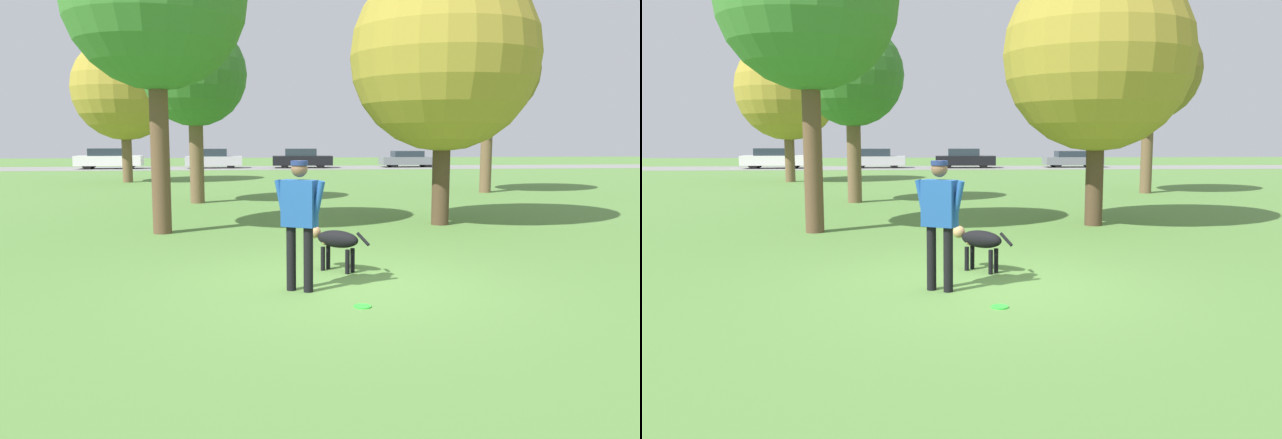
{
  "view_description": "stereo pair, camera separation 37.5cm",
  "coord_description": "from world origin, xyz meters",
  "views": [
    {
      "loc": [
        -1.21,
        -8.53,
        2.06
      ],
      "look_at": [
        -0.3,
        0.34,
        0.9
      ],
      "focal_mm": 35.0,
      "sensor_mm": 36.0,
      "label": 1
    },
    {
      "loc": [
        -0.83,
        -8.56,
        2.06
      ],
      "look_at": [
        -0.3,
        0.34,
        0.9
      ],
      "focal_mm": 35.0,
      "sensor_mm": 36.0,
      "label": 2
    }
  ],
  "objects": [
    {
      "name": "person",
      "position": [
        -0.64,
        -0.26,
        1.07
      ],
      "size": [
        0.69,
        0.43,
        1.77
      ],
      "rotation": [
        0.0,
        0.0,
        -0.5
      ],
      "color": "black",
      "rests_on": "ground_plane"
    },
    {
      "name": "tree_mid_center",
      "position": [
        -3.11,
        11.78,
        4.04
      ],
      "size": [
        3.29,
        3.29,
        5.73
      ],
      "color": "brown",
      "rests_on": "ground_plane"
    },
    {
      "name": "tree_far_right",
      "position": [
        7.56,
        14.69,
        4.58
      ],
      "size": [
        3.78,
        3.78,
        6.5
      ],
      "color": "brown",
      "rests_on": "ground_plane"
    },
    {
      "name": "far_road_strip",
      "position": [
        0.0,
        35.89,
        0.01
      ],
      "size": [
        120.0,
        6.0,
        0.01
      ],
      "color": "gray",
      "rests_on": "ground_plane"
    },
    {
      "name": "parked_car_silver",
      "position": [
        -4.2,
        35.88,
        0.66
      ],
      "size": [
        3.94,
        1.81,
        1.36
      ],
      "rotation": [
        0.0,
        0.0,
        0.02
      ],
      "color": "#B7B7BC",
      "rests_on": "ground_plane"
    },
    {
      "name": "tree_far_left",
      "position": [
        -7.3,
        21.87,
        4.37
      ],
      "size": [
        4.81,
        4.81,
        6.8
      ],
      "color": "brown",
      "rests_on": "ground_plane"
    },
    {
      "name": "tree_near_right",
      "position": [
        3.18,
        6.02,
        3.95
      ],
      "size": [
        4.42,
        4.42,
        6.18
      ],
      "color": "#4C3826",
      "rests_on": "ground_plane"
    },
    {
      "name": "parked_car_grey",
      "position": [
        9.81,
        36.13,
        0.59
      ],
      "size": [
        4.19,
        1.83,
        1.18
      ],
      "rotation": [
        0.0,
        0.0,
        0.02
      ],
      "color": "slate",
      "rests_on": "ground_plane"
    },
    {
      "name": "parked_car_white",
      "position": [
        -11.28,
        35.52,
        0.7
      ],
      "size": [
        4.48,
        1.94,
        1.41
      ],
      "rotation": [
        0.0,
        0.0,
        0.05
      ],
      "color": "white",
      "rests_on": "ground_plane"
    },
    {
      "name": "ground_plane",
      "position": [
        0.0,
        0.0,
        0.0
      ],
      "size": [
        120.0,
        120.0,
        0.0
      ],
      "primitive_type": "plane",
      "color": "#56843D"
    },
    {
      "name": "frisbee",
      "position": [
        0.07,
        -1.15,
        0.01
      ],
      "size": [
        0.22,
        0.22,
        0.02
      ],
      "color": "#33D838",
      "rests_on": "ground_plane"
    },
    {
      "name": "parked_car_black",
      "position": [
        2.0,
        35.63,
        0.66
      ],
      "size": [
        4.24,
        1.85,
        1.37
      ],
      "rotation": [
        0.0,
        0.0,
        -0.03
      ],
      "color": "black",
      "rests_on": "ground_plane"
    },
    {
      "name": "dog",
      "position": [
        -0.01,
        0.98,
        0.48
      ],
      "size": [
        0.92,
        0.81,
        0.68
      ],
      "rotation": [
        0.0,
        0.0,
        2.44
      ],
      "color": "black",
      "rests_on": "ground_plane"
    }
  ]
}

